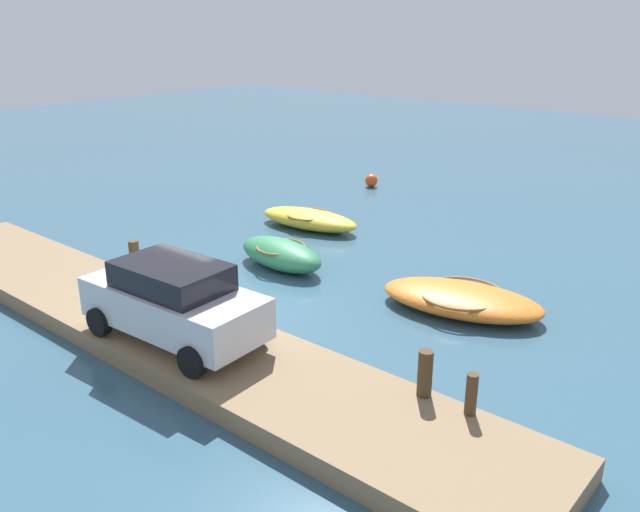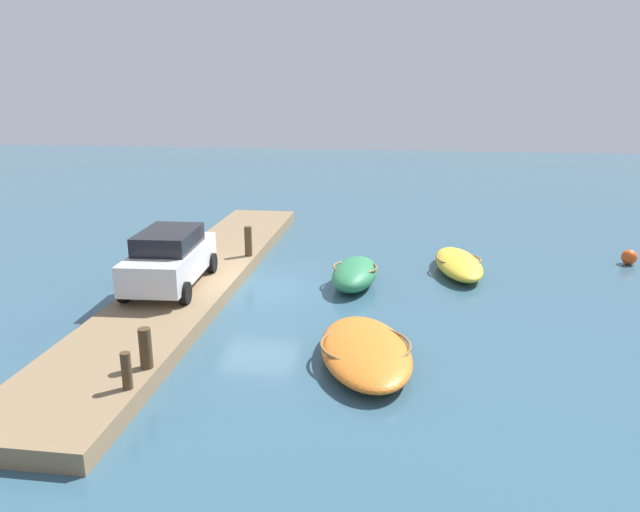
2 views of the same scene
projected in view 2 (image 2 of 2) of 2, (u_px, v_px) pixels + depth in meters
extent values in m
plane|color=#33566B|center=(258.00, 287.00, 19.46)|extent=(84.00, 84.00, 0.00)
cube|color=#846B4C|center=(197.00, 278.00, 19.66)|extent=(19.85, 2.91, 0.43)
ellipsoid|color=orange|center=(365.00, 351.00, 14.13)|extent=(4.42, 2.90, 0.61)
torus|color=olive|center=(365.00, 344.00, 14.08)|extent=(2.57, 2.57, 0.07)
ellipsoid|color=#2D7A4C|center=(355.00, 274.00, 19.49)|extent=(3.18, 1.65, 0.83)
torus|color=olive|center=(355.00, 267.00, 19.42)|extent=(1.58, 1.58, 0.07)
ellipsoid|color=gold|center=(458.00, 264.00, 20.89)|extent=(3.92, 1.92, 0.64)
torus|color=olive|center=(459.00, 259.00, 20.84)|extent=(1.73, 1.73, 0.07)
cylinder|color=#47331E|center=(248.00, 241.00, 21.31)|extent=(0.26, 0.26, 1.07)
cylinder|color=#47331E|center=(146.00, 348.00, 12.90)|extent=(0.27, 0.27, 0.91)
cylinder|color=#47331E|center=(127.00, 371.00, 12.03)|extent=(0.21, 0.21, 0.79)
cube|color=silver|center=(170.00, 262.00, 18.05)|extent=(4.28, 1.98, 0.88)
cube|color=black|center=(168.00, 239.00, 17.85)|extent=(2.43, 1.67, 0.55)
cylinder|color=black|center=(185.00, 293.00, 16.70)|extent=(0.65, 0.25, 0.64)
cylinder|color=black|center=(124.00, 291.00, 16.84)|extent=(0.65, 0.25, 0.64)
cylinder|color=black|center=(212.00, 263.00, 19.51)|extent=(0.65, 0.25, 0.64)
cylinder|color=black|center=(159.00, 261.00, 19.65)|extent=(0.65, 0.25, 0.64)
sphere|color=#E54C19|center=(629.00, 257.00, 21.86)|extent=(0.55, 0.55, 0.55)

